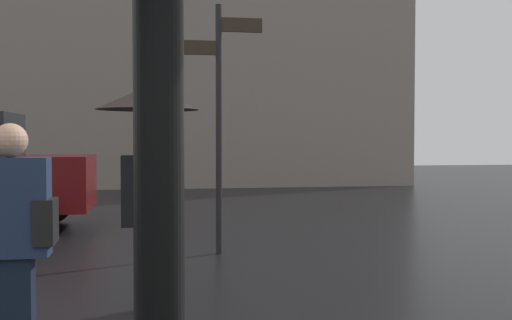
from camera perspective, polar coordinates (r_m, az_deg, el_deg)
pedestrian_with_umbrella at (r=5.27m, az=-9.99°, el=1.80°), size 0.87×0.87×1.92m
pedestrian_with_bag at (r=4.08m, az=-21.45°, el=-6.40°), size 0.49×0.24×1.57m
street_signpost at (r=7.89m, az=-3.42°, el=5.19°), size 1.08×0.08×3.18m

